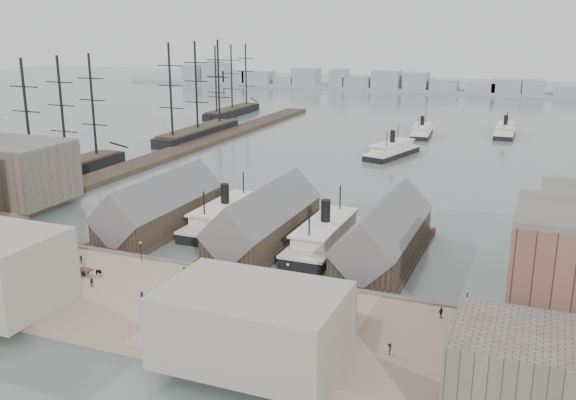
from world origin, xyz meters
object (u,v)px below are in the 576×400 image
at_px(tram, 345,314).
at_px(horse_cart_right, 285,320).
at_px(horse_cart_left, 16,254).
at_px(ferry_docked_west, 225,216).
at_px(horse_cart_center, 94,272).

bearing_deg(tram, horse_cart_right, -165.24).
bearing_deg(horse_cart_right, tram, -89.91).
height_order(horse_cart_left, horse_cart_right, horse_cart_right).
distance_m(ferry_docked_west, horse_cart_left, 45.86).
height_order(horse_cart_center, horse_cart_right, horse_cart_right).
bearing_deg(tram, horse_cart_left, 167.89).
xyz_separation_m(horse_cart_left, horse_cart_right, (58.40, -6.53, 0.01)).
distance_m(horse_cart_center, horse_cart_right, 39.47).
bearing_deg(tram, horse_cart_center, 168.65).
bearing_deg(horse_cart_center, ferry_docked_west, 0.82).
xyz_separation_m(ferry_docked_west, tram, (41.63, -41.29, 1.28)).
distance_m(tram, horse_cart_center, 47.36).
bearing_deg(ferry_docked_west, tram, -44.76).
bearing_deg(horse_cart_right, horse_cart_left, 59.25).
bearing_deg(ferry_docked_west, horse_cart_right, -53.39).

